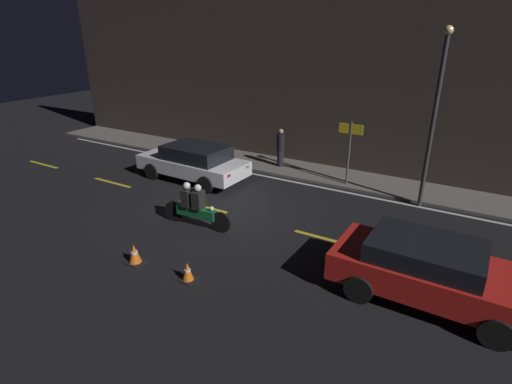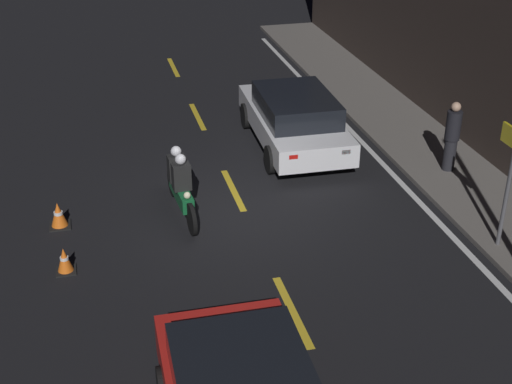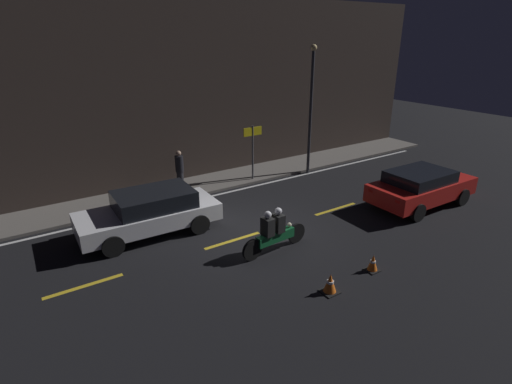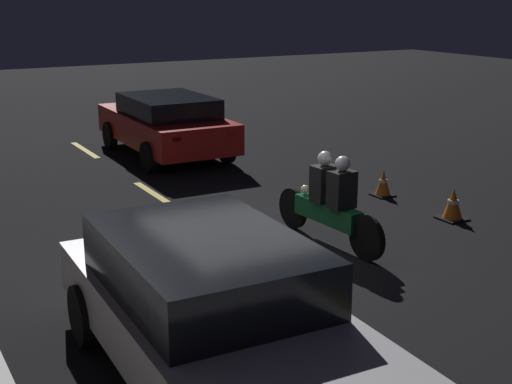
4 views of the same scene
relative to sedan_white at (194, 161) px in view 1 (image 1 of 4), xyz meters
name	(u,v)px [view 1 (image 1 of 4)]	position (x,y,z in m)	size (l,w,h in m)	color
ground_plane	(227,213)	(2.93, -1.98, -0.77)	(56.00, 56.00, 0.00)	black
raised_curb	(293,169)	(2.93, 3.08, -0.71)	(28.00, 2.12, 0.11)	#605B56
building_front	(309,75)	(2.93, 4.29, 3.09)	(28.00, 0.30, 7.72)	#382D28
lane_dash_a	(43,164)	(-7.07, -1.98, -0.76)	(2.00, 0.14, 0.01)	gold
lane_dash_b	(112,183)	(-2.57, -1.98, -0.76)	(2.00, 0.14, 0.01)	gold
lane_dash_c	(203,206)	(1.93, -1.98, -0.76)	(2.00, 0.14, 0.01)	gold
lane_dash_d	(326,239)	(6.43, -1.98, -0.76)	(2.00, 0.14, 0.01)	gold
lane_dash_e	(505,286)	(10.93, -1.98, -0.76)	(2.00, 0.14, 0.01)	gold
lane_solid_kerb	(279,179)	(2.93, 1.76, -0.76)	(25.20, 0.14, 0.01)	silver
sedan_white	(194,161)	(0.00, 0.00, 0.00)	(4.53, 2.10, 1.43)	silver
taxi_red	(431,270)	(9.38, -3.45, 0.00)	(4.33, 2.05, 1.40)	red
motorcycle	(194,207)	(2.62, -3.24, -0.12)	(2.39, 0.41, 1.40)	black
traffic_cone_near	(135,254)	(2.60, -5.71, -0.51)	(0.43, 0.43, 0.53)	black
traffic_cone_mid	(188,272)	(4.29, -5.62, -0.53)	(0.37, 0.37, 0.49)	black
pedestrian	(281,147)	(2.34, 3.00, 0.17)	(0.34, 0.34, 1.64)	black
shop_sign	(350,141)	(5.53, 2.37, 1.03)	(0.90, 0.08, 2.40)	#4C4C51
street_lamp	(435,112)	(8.32, 1.86, 2.47)	(0.28, 0.28, 5.76)	#333338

